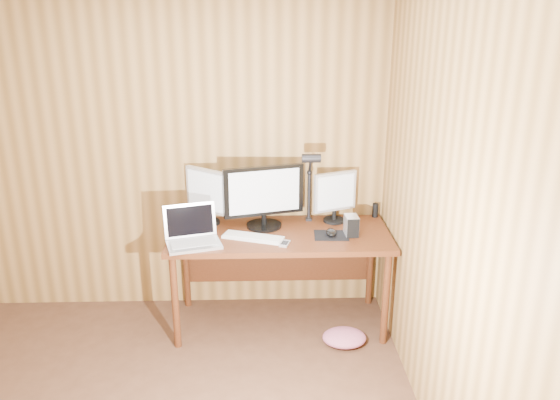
{
  "coord_description": "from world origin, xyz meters",
  "views": [
    {
      "loc": [
        0.82,
        -2.05,
        2.27
      ],
      "look_at": [
        0.93,
        1.58,
        1.02
      ],
      "focal_mm": 35.0,
      "sensor_mm": 36.0,
      "label": 1
    }
  ],
  "objects_px": {
    "keyboard": "(253,237)",
    "phone": "(285,244)",
    "mouse": "(331,233)",
    "speaker": "(375,210)",
    "desk": "(279,244)",
    "monitor_center": "(264,196)",
    "hard_drive": "(351,226)",
    "desk_lamp": "(310,177)",
    "monitor_right": "(335,196)",
    "monitor_left": "(207,195)",
    "laptop": "(192,234)"
  },
  "relations": [
    {
      "from": "keyboard",
      "to": "phone",
      "type": "relative_size",
      "value": 3.69
    },
    {
      "from": "mouse",
      "to": "speaker",
      "type": "height_order",
      "value": "speaker"
    },
    {
      "from": "desk",
      "to": "speaker",
      "type": "bearing_deg",
      "value": 17.13
    },
    {
      "from": "monitor_center",
      "to": "keyboard",
      "type": "xyz_separation_m",
      "value": [
        -0.08,
        -0.23,
        -0.23
      ]
    },
    {
      "from": "hard_drive",
      "to": "desk_lamp",
      "type": "bearing_deg",
      "value": 137.0
    },
    {
      "from": "monitor_right",
      "to": "keyboard",
      "type": "relative_size",
      "value": 0.86
    },
    {
      "from": "monitor_left",
      "to": "hard_drive",
      "type": "bearing_deg",
      "value": 23.32
    },
    {
      "from": "monitor_left",
      "to": "hard_drive",
      "type": "height_order",
      "value": "monitor_left"
    },
    {
      "from": "monitor_center",
      "to": "monitor_right",
      "type": "height_order",
      "value": "monitor_center"
    },
    {
      "from": "monitor_left",
      "to": "speaker",
      "type": "height_order",
      "value": "monitor_left"
    },
    {
      "from": "monitor_right",
      "to": "hard_drive",
      "type": "height_order",
      "value": "monitor_right"
    },
    {
      "from": "desk",
      "to": "monitor_center",
      "type": "height_order",
      "value": "monitor_center"
    },
    {
      "from": "monitor_center",
      "to": "monitor_left",
      "type": "height_order",
      "value": "monitor_center"
    },
    {
      "from": "mouse",
      "to": "hard_drive",
      "type": "bearing_deg",
      "value": 4.33
    },
    {
      "from": "hard_drive",
      "to": "monitor_right",
      "type": "bearing_deg",
      "value": 105.08
    },
    {
      "from": "speaker",
      "to": "monitor_right",
      "type": "bearing_deg",
      "value": -164.67
    },
    {
      "from": "monitor_left",
      "to": "keyboard",
      "type": "height_order",
      "value": "monitor_left"
    },
    {
      "from": "monitor_right",
      "to": "desk_lamp",
      "type": "relative_size",
      "value": 0.66
    },
    {
      "from": "monitor_center",
      "to": "monitor_left",
      "type": "distance_m",
      "value": 0.43
    },
    {
      "from": "monitor_left",
      "to": "hard_drive",
      "type": "relative_size",
      "value": 2.97
    },
    {
      "from": "desk",
      "to": "monitor_center",
      "type": "xyz_separation_m",
      "value": [
        -0.11,
        0.05,
        0.37
      ]
    },
    {
      "from": "phone",
      "to": "desk_lamp",
      "type": "height_order",
      "value": "desk_lamp"
    },
    {
      "from": "hard_drive",
      "to": "desk_lamp",
      "type": "height_order",
      "value": "desk_lamp"
    },
    {
      "from": "monitor_left",
      "to": "laptop",
      "type": "relative_size",
      "value": 1.01
    },
    {
      "from": "speaker",
      "to": "desk_lamp",
      "type": "distance_m",
      "value": 0.63
    },
    {
      "from": "desk",
      "to": "keyboard",
      "type": "relative_size",
      "value": 3.53
    },
    {
      "from": "desk",
      "to": "mouse",
      "type": "relative_size",
      "value": 13.54
    },
    {
      "from": "mouse",
      "to": "desk_lamp",
      "type": "xyz_separation_m",
      "value": [
        -0.14,
        0.24,
        0.34
      ]
    },
    {
      "from": "monitor_left",
      "to": "desk_lamp",
      "type": "xyz_separation_m",
      "value": [
        0.77,
        -0.02,
        0.14
      ]
    },
    {
      "from": "desk",
      "to": "laptop",
      "type": "xyz_separation_m",
      "value": [
        -0.61,
        -0.23,
        0.19
      ]
    },
    {
      "from": "speaker",
      "to": "desk",
      "type": "bearing_deg",
      "value": -162.87
    },
    {
      "from": "desk_lamp",
      "to": "phone",
      "type": "bearing_deg",
      "value": -125.52
    },
    {
      "from": "desk",
      "to": "monitor_right",
      "type": "bearing_deg",
      "value": 18.53
    },
    {
      "from": "laptop",
      "to": "mouse",
      "type": "distance_m",
      "value": 0.99
    },
    {
      "from": "keyboard",
      "to": "desk_lamp",
      "type": "distance_m",
      "value": 0.62
    },
    {
      "from": "desk",
      "to": "mouse",
      "type": "height_order",
      "value": "mouse"
    },
    {
      "from": "keyboard",
      "to": "laptop",
      "type": "bearing_deg",
      "value": -152.78
    },
    {
      "from": "keyboard",
      "to": "speaker",
      "type": "height_order",
      "value": "speaker"
    },
    {
      "from": "monitor_left",
      "to": "keyboard",
      "type": "bearing_deg",
      "value": -4.02
    },
    {
      "from": "mouse",
      "to": "phone",
      "type": "xyz_separation_m",
      "value": [
        -0.34,
        -0.15,
        -0.02
      ]
    },
    {
      "from": "mouse",
      "to": "hard_drive",
      "type": "distance_m",
      "value": 0.15
    },
    {
      "from": "mouse",
      "to": "desk_lamp",
      "type": "distance_m",
      "value": 0.44
    },
    {
      "from": "monitor_right",
      "to": "laptop",
      "type": "bearing_deg",
      "value": 177.93
    },
    {
      "from": "desk_lamp",
      "to": "desk",
      "type": "bearing_deg",
      "value": -163.29
    },
    {
      "from": "monitor_right",
      "to": "speaker",
      "type": "distance_m",
      "value": 0.38
    },
    {
      "from": "phone",
      "to": "keyboard",
      "type": "bearing_deg",
      "value": 170.86
    },
    {
      "from": "monitor_left",
      "to": "desk",
      "type": "bearing_deg",
      "value": 23.52
    },
    {
      "from": "laptop",
      "to": "mouse",
      "type": "height_order",
      "value": "laptop"
    },
    {
      "from": "phone",
      "to": "speaker",
      "type": "xyz_separation_m",
      "value": [
        0.73,
        0.52,
        0.05
      ]
    },
    {
      "from": "monitor_center",
      "to": "speaker",
      "type": "height_order",
      "value": "monitor_center"
    }
  ]
}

